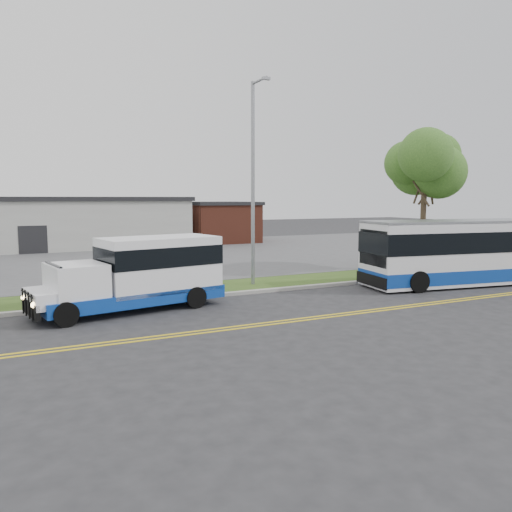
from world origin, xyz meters
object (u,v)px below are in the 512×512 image
tree_east (425,163)px  streetlight_near (254,177)px  pedestrian (111,278)px  shuttle_bus (142,271)px  transit_bus (474,252)px

tree_east → streetlight_near: bearing=-178.6°
tree_east → pedestrian: size_ratio=4.57×
pedestrian → shuttle_bus: bearing=101.1°
shuttle_bus → transit_bus: bearing=-15.7°
tree_east → streetlight_near: (-11.00, -0.27, -0.97)m
transit_bus → pedestrian: (-16.92, 3.28, -0.59)m
shuttle_bus → pedestrian: bearing=106.8°
streetlight_near → pedestrian: (-6.83, -0.83, -4.22)m
tree_east → shuttle_bus: bearing=-170.5°
shuttle_bus → transit_bus: (16.05, -1.55, 0.14)m
shuttle_bus → pedestrian: (-0.87, 1.72, -0.45)m
shuttle_bus → transit_bus: 16.13m
tree_east → transit_bus: size_ratio=0.71×
transit_bus → pedestrian: bearing=177.5°
transit_bus → pedestrian: size_ratio=6.41×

